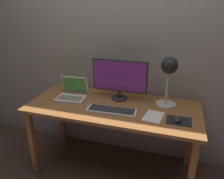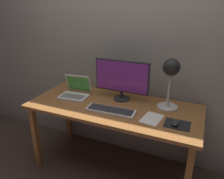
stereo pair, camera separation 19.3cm
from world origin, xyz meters
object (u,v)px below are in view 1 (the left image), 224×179
object	(u,v)px
desk_lamp	(169,72)
mouse	(177,119)
keyboard_main	(112,110)
laptop	(73,92)
monitor	(120,78)

from	to	relation	value
desk_lamp	mouse	bearing A→B (deg)	-68.29
desk_lamp	mouse	world-z (taller)	desk_lamp
keyboard_main	desk_lamp	xyz separation A→B (m)	(0.44, 0.28, 0.32)
desk_lamp	laptop	bearing A→B (deg)	-173.78
monitor	keyboard_main	size ratio (longest dim) A/B	1.21
desk_lamp	mouse	xyz separation A→B (m)	(0.11, -0.29, -0.31)
keyboard_main	laptop	size ratio (longest dim) A/B	1.49
keyboard_main	mouse	bearing A→B (deg)	-0.40
keyboard_main	desk_lamp	size ratio (longest dim) A/B	0.97
monitor	laptop	world-z (taller)	monitor
keyboard_main	desk_lamp	bearing A→B (deg)	32.30
monitor	laptop	bearing A→B (deg)	-167.53
laptop	keyboard_main	bearing A→B (deg)	-20.99
keyboard_main	mouse	size ratio (longest dim) A/B	4.64
desk_lamp	mouse	distance (m)	0.44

